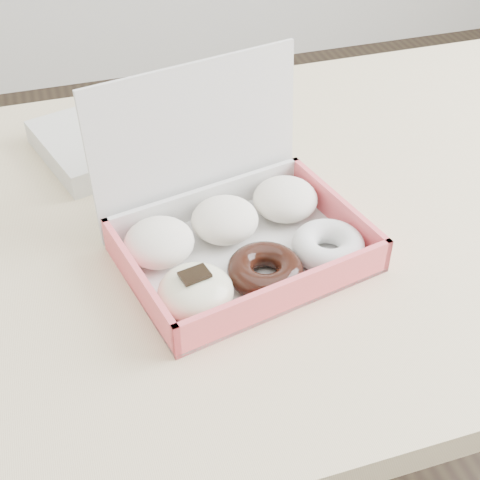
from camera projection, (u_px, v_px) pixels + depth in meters
name	position (u px, v px, depth m)	size (l,w,h in m)	color
table	(328.00, 237.00, 0.99)	(1.20, 0.80, 0.75)	#CBB286
donut_box	(235.00, 232.00, 0.82)	(0.33, 0.29, 0.21)	silver
newspapers	(120.00, 136.00, 1.02)	(0.23, 0.18, 0.04)	silver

